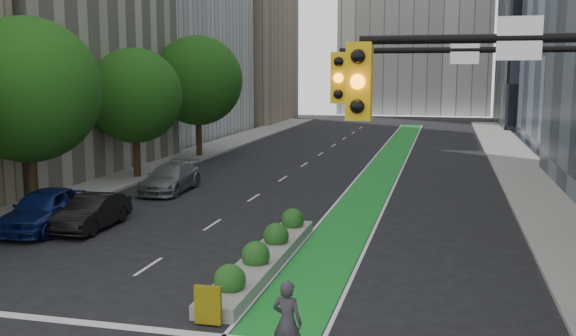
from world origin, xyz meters
The scene contains 14 objects.
sidewalk_left centered at (-11.80, 25.00, 0.07)m, with size 3.60×90.00×0.15m, color gray.
sidewalk_right centered at (11.80, 25.00, 0.07)m, with size 3.60×90.00×0.15m, color gray.
bike_lane_paint centered at (3.00, 30.00, 0.01)m, with size 2.20×70.00×0.01m, color #19892A.
building_tan_far centered at (-20.00, 66.00, 13.00)m, with size 14.00×16.00×26.00m, color tan.
building_dark_end centered at (20.00, 68.00, 14.00)m, with size 14.00×18.00×28.00m, color black.
tree_mid centered at (-11.00, 12.00, 5.57)m, with size 6.40×6.40×8.78m.
tree_midfar centered at (-11.00, 22.00, 4.95)m, with size 5.60×5.60×7.76m.
tree_far centered at (-11.00, 32.00, 5.69)m, with size 6.60×6.60×9.00m.
signal_right centered at (8.67, 0.47, 4.80)m, with size 5.82×0.51×7.20m.
median_planter centered at (1.20, 7.04, 0.37)m, with size 1.20×10.26×1.10m.
cyclist centered at (3.64, 0.26, 0.95)m, with size 0.69×0.45×1.89m, color #332E37.
parked_car_left_near centered at (-8.80, 9.57, 0.85)m, with size 2.01×5.01×1.71m, color #0D184F.
parked_car_left_mid centered at (-7.00, 10.17, 0.70)m, with size 1.49×4.26×1.41m, color black.
parked_car_left_far centered at (-7.33, 18.58, 0.74)m, with size 2.09×5.13×1.49m, color slate.
Camera 1 is at (6.85, -12.73, 6.39)m, focal length 40.00 mm.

